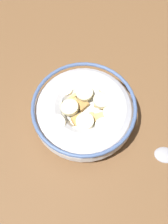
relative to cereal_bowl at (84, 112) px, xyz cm
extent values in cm
cube|color=brown|center=(0.01, 0.02, -4.01)|extent=(122.20, 122.20, 2.00)
cylinder|color=silver|center=(0.01, 0.02, -2.71)|extent=(9.52, 9.52, 0.60)
torus|color=silver|center=(0.01, 0.02, -0.23)|extent=(17.32, 17.32, 5.54)
torus|color=#4C6699|center=(0.01, 0.02, 2.24)|extent=(17.40, 17.40, 0.60)
cylinder|color=white|center=(0.01, 0.02, -0.06)|extent=(13.99, 13.99, 0.40)
cube|color=#AD7F42|center=(-0.93, 0.83, 0.71)|extent=(2.46, 2.44, 0.93)
cube|color=tan|center=(1.60, -0.98, 0.61)|extent=(2.73, 2.71, 1.02)
cube|color=tan|center=(-4.67, -1.73, 0.74)|extent=(2.08, 2.05, 0.93)
cube|color=#B78947|center=(-0.41, -2.09, 0.64)|extent=(2.67, 2.68, 0.96)
cube|color=tan|center=(1.94, 2.57, 0.62)|extent=(2.22, 2.29, 1.07)
cube|color=tan|center=(1.87, -2.76, 0.65)|extent=(2.66, 2.65, 0.93)
cube|color=tan|center=(4.44, -2.36, 0.50)|extent=(2.25, 2.29, 0.96)
cube|color=tan|center=(3.25, 0.44, 0.55)|extent=(2.76, 2.74, 1.10)
cube|color=tan|center=(-3.02, 2.42, 0.61)|extent=(2.66, 2.63, 1.03)
cube|color=tan|center=(-2.66, 0.59, 0.57)|extent=(2.69, 2.71, 1.04)
cube|color=#AD7F42|center=(-2.87, -4.67, 0.49)|extent=(2.62, 2.63, 0.90)
cylinder|color=beige|center=(-2.19, -0.90, 1.47)|extent=(4.06, 4.01, 1.22)
cylinder|color=#F4EABC|center=(4.27, -1.49, 1.42)|extent=(3.49, 3.47, 0.95)
cylinder|color=#F9EFC6|center=(1.22, -2.14, 1.56)|extent=(4.12, 4.08, 1.12)
cylinder|color=#F9EFC6|center=(-2.67, -4.51, 1.85)|extent=(3.89, 3.87, 0.89)
cylinder|color=#F4EABC|center=(2.10, 2.61, 1.57)|extent=(3.97, 3.93, 1.14)
cylinder|color=#F9EFC6|center=(-4.67, 1.95, 1.42)|extent=(4.14, 4.18, 1.16)
cylinder|color=#F9EFC6|center=(1.00, -4.80, 1.51)|extent=(3.47, 3.53, 1.16)
cylinder|color=beige|center=(-1.15, 2.54, 1.73)|extent=(4.11, 4.14, 1.03)
cylinder|color=beige|center=(1.82, 5.07, 1.64)|extent=(4.14, 4.16, 1.07)
cylinder|color=beige|center=(4.51, 1.13, 1.41)|extent=(3.42, 3.41, 0.84)
cylinder|color=#F4EABC|center=(-5.15, -1.09, 1.42)|extent=(4.02, 4.03, 0.85)
ellipsoid|color=#A5A5AD|center=(15.38, -0.23, -2.61)|extent=(4.43, 3.94, 0.80)
camera|label=1|loc=(8.06, -16.62, 39.26)|focal=40.65mm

